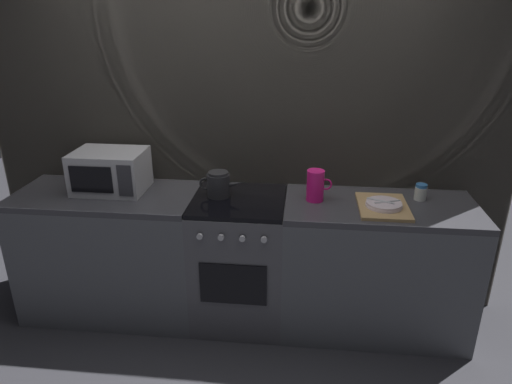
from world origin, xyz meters
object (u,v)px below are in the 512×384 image
(stove_unit, at_px, (240,260))
(dish_pile, at_px, (383,206))
(microwave, at_px, (110,171))
(kettle, at_px, (219,184))
(pitcher, at_px, (316,185))
(spice_jar, at_px, (421,192))

(stove_unit, height_order, dish_pile, dish_pile)
(stove_unit, bearing_deg, microwave, 176.13)
(kettle, relative_size, pitcher, 1.42)
(pitcher, height_order, spice_jar, pitcher)
(spice_jar, bearing_deg, dish_pile, -146.30)
(microwave, height_order, dish_pile, microwave)
(microwave, bearing_deg, pitcher, -1.34)
(kettle, distance_m, spice_jar, 1.29)
(stove_unit, relative_size, dish_pile, 2.25)
(stove_unit, xyz_separation_m, dish_pile, (0.90, -0.06, 0.47))
(kettle, distance_m, pitcher, 0.62)
(stove_unit, distance_m, dish_pile, 1.02)
(pitcher, bearing_deg, microwave, 178.66)
(kettle, height_order, dish_pile, kettle)
(microwave, xyz_separation_m, kettle, (0.73, -0.03, -0.05))
(spice_jar, bearing_deg, pitcher, -172.97)
(stove_unit, relative_size, spice_jar, 8.57)
(microwave, height_order, spice_jar, microwave)
(microwave, relative_size, pitcher, 2.30)
(microwave, height_order, pitcher, microwave)
(stove_unit, bearing_deg, spice_jar, 5.42)
(dish_pile, distance_m, spice_jar, 0.31)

